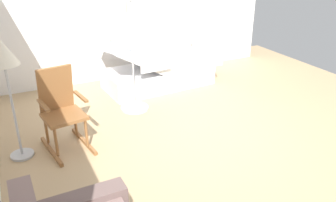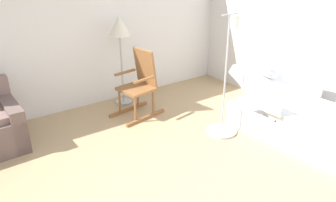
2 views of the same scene
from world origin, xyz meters
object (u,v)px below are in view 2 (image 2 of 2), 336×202
object	(u,v)px
rocking_chair	(140,84)
hospital_bed	(302,119)
floor_lamp	(120,32)
iv_pole	(223,116)

from	to	relation	value
rocking_chair	hospital_bed	bearing A→B (deg)	-54.45
floor_lamp	iv_pole	world-z (taller)	iv_pole
hospital_bed	rocking_chair	bearing A→B (deg)	125.55
iv_pole	floor_lamp	bearing A→B (deg)	111.21
floor_lamp	iv_pole	xyz separation A→B (m)	(0.67, -1.74, -0.98)
hospital_bed	rocking_chair	size ratio (longest dim) A/B	2.02
floor_lamp	iv_pole	size ratio (longest dim) A/B	0.88
rocking_chair	floor_lamp	size ratio (longest dim) A/B	0.71
hospital_bed	floor_lamp	xyz separation A→B (m)	(-1.42, 2.50, 0.92)
hospital_bed	rocking_chair	world-z (taller)	hospital_bed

